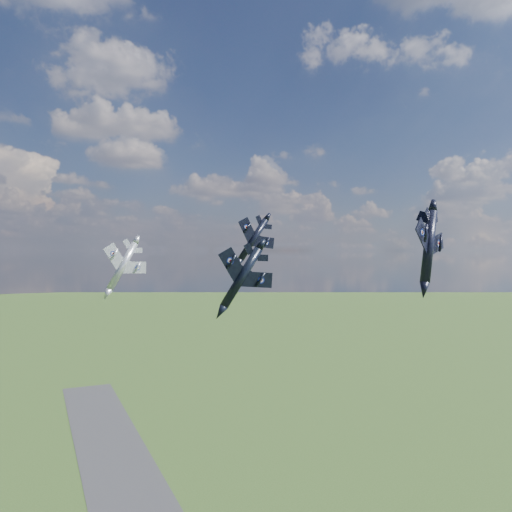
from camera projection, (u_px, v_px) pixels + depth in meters
name	position (u px, v px, depth m)	size (l,w,h in m)	color
jet_lead_navy	(241.00, 277.00, 83.34)	(11.12, 15.50, 3.21)	black
jet_right_navy	(429.00, 246.00, 74.98)	(10.99, 15.33, 3.17)	black
jet_high_navy	(253.00, 240.00, 117.43)	(11.36, 15.84, 3.28)	black
jet_left_silver	(122.00, 266.00, 85.29)	(8.94, 12.46, 2.58)	#AFB3BA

